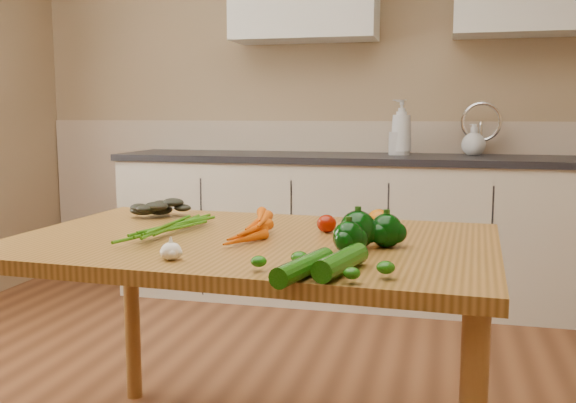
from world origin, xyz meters
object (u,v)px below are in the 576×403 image
(soap_bottle_b, at_px, (397,138))
(zucchini_b, at_px, (303,267))
(garlic_bulb, at_px, (171,251))
(zucchini_a, at_px, (341,262))
(tomato_b, at_px, (379,220))
(carrot_bunch, at_px, (229,225))
(pepper_a, at_px, (358,229))
(leafy_greens, at_px, (160,203))
(soap_bottle_a, at_px, (401,127))
(pepper_c, at_px, (349,237))
(tomato_c, at_px, (384,225))
(table, at_px, (253,265))
(soap_bottle_c, at_px, (474,140))
(tomato_a, at_px, (327,224))
(pepper_b, at_px, (386,231))

(soap_bottle_b, bearing_deg, zucchini_b, 172.95)
(garlic_bulb, relative_size, zucchini_a, 0.25)
(garlic_bulb, relative_size, zucchini_b, 0.23)
(soap_bottle_b, distance_m, tomato_b, 1.90)
(soap_bottle_b, bearing_deg, garlic_bulb, 164.24)
(carrot_bunch, height_order, pepper_a, pepper_a)
(tomato_b, bearing_deg, leafy_greens, 174.19)
(leafy_greens, distance_m, zucchini_a, 1.01)
(soap_bottle_a, xyz_separation_m, pepper_c, (0.02, -2.25, -0.25))
(pepper_a, xyz_separation_m, tomato_c, (0.05, 0.20, -0.02))
(table, height_order, soap_bottle_c, soap_bottle_c)
(soap_bottle_a, distance_m, zucchini_a, 2.49)
(pepper_c, relative_size, tomato_a, 1.38)
(table, height_order, leafy_greens, leafy_greens)
(pepper_a, height_order, tomato_c, pepper_a)
(garlic_bulb, height_order, tomato_c, tomato_c)
(zucchini_b, bearing_deg, pepper_a, 78.14)
(soap_bottle_b, relative_size, soap_bottle_c, 1.11)
(table, xyz_separation_m, garlic_bulb, (-0.12, -0.33, 0.11))
(leafy_greens, xyz_separation_m, pepper_a, (0.77, -0.35, 0.00))
(garlic_bulb, relative_size, pepper_c, 0.63)
(pepper_a, xyz_separation_m, tomato_b, (0.03, 0.27, -0.02))
(pepper_b, bearing_deg, soap_bottle_a, 93.07)
(soap_bottle_b, xyz_separation_m, pepper_a, (0.06, -2.16, -0.18))
(table, relative_size, tomato_c, 21.16)
(soap_bottle_b, distance_m, carrot_bunch, 2.13)
(carrot_bunch, relative_size, zucchini_a, 1.21)
(soap_bottle_c, distance_m, tomato_a, 2.14)
(soap_bottle_b, bearing_deg, zucchini_a, 174.77)
(leafy_greens, xyz_separation_m, zucchini_a, (0.77, -0.65, -0.02))
(tomato_c, relative_size, zucchini_b, 0.29)
(soap_bottle_c, bearing_deg, tomato_b, 37.37)
(garlic_bulb, height_order, zucchini_a, zucchini_a)
(tomato_b, distance_m, tomato_c, 0.08)
(leafy_greens, distance_m, pepper_a, 0.85)
(pepper_b, relative_size, tomato_c, 1.34)
(soap_bottle_a, relative_size, tomato_a, 5.34)
(pepper_c, bearing_deg, leafy_greens, 150.54)
(tomato_a, xyz_separation_m, tomato_c, (0.18, -0.01, 0.00))
(leafy_greens, xyz_separation_m, tomato_b, (0.80, -0.08, -0.02))
(garlic_bulb, bearing_deg, carrot_bunch, 82.77)
(table, xyz_separation_m, zucchini_a, (0.33, -0.37, 0.11))
(carrot_bunch, distance_m, garlic_bulb, 0.33)
(tomato_a, xyz_separation_m, zucchini_b, (0.05, -0.57, -0.00))
(tomato_a, bearing_deg, pepper_b, -40.59)
(pepper_c, distance_m, tomato_b, 0.35)
(pepper_b, bearing_deg, pepper_a, -159.30)
(zucchini_b, bearing_deg, tomato_c, 76.79)
(table, xyz_separation_m, tomato_c, (0.39, 0.13, 0.12))
(pepper_a, xyz_separation_m, zucchini_b, (-0.08, -0.36, -0.03))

